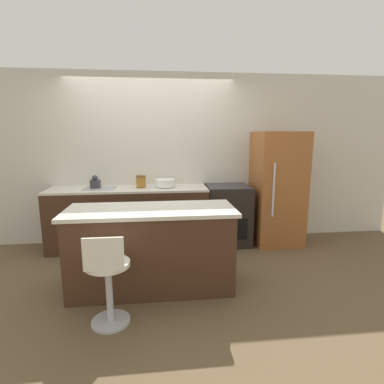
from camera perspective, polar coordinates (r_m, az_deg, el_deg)
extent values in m
plane|color=brown|center=(4.41, -7.39, -11.57)|extent=(14.00, 14.00, 0.00)
cube|color=beige|center=(4.74, -7.65, 6.23)|extent=(8.00, 0.06, 2.60)
cube|color=#422819|center=(4.59, -11.81, -5.02)|extent=(2.31, 0.60, 0.87)
cube|color=beige|center=(4.49, -12.03, 0.54)|extent=(2.31, 0.60, 0.03)
cube|color=#9EA3A8|center=(4.54, -17.12, 0.67)|extent=(0.44, 0.33, 0.01)
cube|color=#422819|center=(3.36, -7.64, -10.94)|extent=(1.72, 0.65, 0.86)
cube|color=beige|center=(3.22, -7.85, -3.46)|extent=(1.80, 0.70, 0.04)
cube|color=black|center=(4.68, 6.78, -4.36)|extent=(0.66, 0.60, 0.90)
cube|color=black|center=(4.43, 7.63, -7.08)|extent=(0.46, 0.01, 0.32)
cube|color=#333338|center=(4.58, 6.91, 1.15)|extent=(0.63, 0.57, 0.01)
cube|color=#995628|center=(4.78, 15.90, 0.63)|extent=(0.71, 0.67, 1.72)
cube|color=silver|center=(4.38, 15.27, 0.33)|extent=(0.02, 0.02, 0.77)
cylinder|color=#B7B7BC|center=(3.05, -15.18, -22.64)|extent=(0.35, 0.35, 0.02)
cylinder|color=#B7B7BC|center=(2.92, -15.45, -18.36)|extent=(0.06, 0.06, 0.54)
cylinder|color=silver|center=(2.79, -15.76, -13.11)|extent=(0.39, 0.39, 0.04)
cube|color=silver|center=(2.58, -16.54, -11.30)|extent=(0.33, 0.02, 0.28)
cylinder|color=#333338|center=(4.57, -17.95, 1.49)|extent=(0.15, 0.15, 0.12)
sphere|color=#333338|center=(4.56, -18.01, 2.55)|extent=(0.09, 0.09, 0.09)
cylinder|color=white|center=(4.48, -5.15, 1.73)|extent=(0.29, 0.29, 0.11)
cylinder|color=#9E6623|center=(4.48, -9.70, 1.91)|extent=(0.14, 0.14, 0.15)
cylinder|color=brown|center=(4.47, -9.73, 2.99)|extent=(0.15, 0.15, 0.02)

